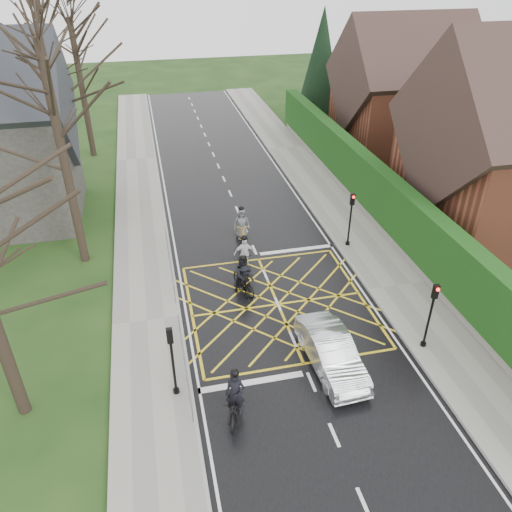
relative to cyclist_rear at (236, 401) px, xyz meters
name	(u,v)px	position (x,y,z in m)	size (l,w,h in m)	color
ground	(278,304)	(3.11, 5.87, -0.68)	(120.00, 120.00, 0.00)	black
road	(278,304)	(3.11, 5.87, -0.68)	(9.00, 80.00, 0.01)	black
sidewalk_right	(397,286)	(9.11, 5.87, -0.61)	(3.00, 80.00, 0.15)	gray
sidewalk_left	(147,321)	(-2.89, 5.87, -0.61)	(3.00, 80.00, 0.15)	gray
stone_wall	(378,221)	(10.86, 11.87, -0.33)	(0.50, 38.00, 0.70)	slate
hedge	(382,194)	(10.86, 11.87, 1.42)	(0.90, 38.00, 2.80)	#14370F
house_far	(403,95)	(17.86, 23.87, 3.68)	(9.80, 8.80, 10.30)	brown
conifer	(321,67)	(13.86, 31.87, 4.31)	(4.60, 4.60, 10.00)	black
tree_near	(54,111)	(-5.89, 11.87, 7.23)	(9.24, 9.24, 11.44)	black
tree_mid	(48,61)	(-6.89, 19.87, 7.95)	(10.08, 10.08, 12.48)	black
tree_far	(77,60)	(-6.19, 27.87, 6.51)	(8.40, 8.40, 10.40)	black
railing_south	(185,359)	(-1.54, 2.37, 0.10)	(0.05, 5.04, 1.03)	slate
railing_north	(169,257)	(-1.54, 9.87, 0.10)	(0.05, 6.04, 1.03)	slate
traffic_light_ne	(350,220)	(8.21, 10.06, 0.98)	(0.24, 0.31, 3.21)	black
traffic_light_se	(430,317)	(8.21, 1.66, 0.98)	(0.24, 0.31, 3.21)	black
traffic_light_sw	(173,362)	(-1.99, 1.37, 0.98)	(0.24, 0.31, 3.21)	black
cyclist_rear	(236,401)	(0.00, 0.00, 0.00)	(1.36, 2.30, 2.11)	black
cyclist_back	(243,278)	(1.76, 7.27, 0.07)	(1.17, 2.07, 2.00)	black
cyclist_mid	(244,281)	(1.79, 7.25, -0.09)	(0.98, 1.69, 1.63)	black
cyclist_front	(245,258)	(2.19, 9.07, 0.05)	(1.10, 2.02, 2.00)	black
cyclist_lead	(242,227)	(2.70, 12.30, 0.01)	(0.93, 2.10, 1.99)	gold
car	(331,352)	(4.09, 1.53, 0.04)	(1.54, 4.42, 1.46)	silver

